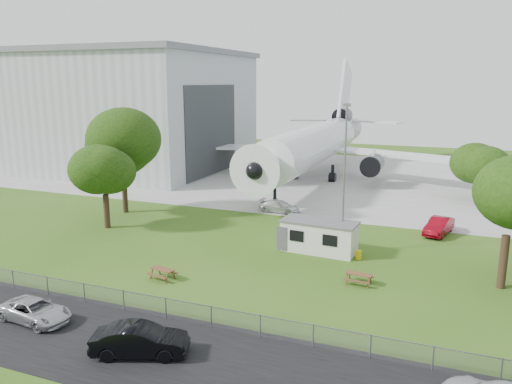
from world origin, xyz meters
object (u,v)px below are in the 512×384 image
(airliner, at_px, (315,143))
(picnic_west, at_px, (163,279))
(hangar, at_px, (106,108))
(car_centre_sedan, at_px, (140,341))
(picnic_east, at_px, (359,284))
(site_cabin, at_px, (319,236))

(airliner, xyz_separation_m, picnic_west, (-0.45, -40.19, -5.27))
(hangar, xyz_separation_m, picnic_west, (35.52, -40.33, -9.41))
(picnic_west, distance_m, car_centre_sedan, 10.22)
(hangar, distance_m, picnic_east, 61.36)
(airliner, bearing_deg, picnic_west, -90.64)
(hangar, height_order, car_centre_sedan, hangar)
(hangar, bearing_deg, picnic_east, -36.54)
(airliner, relative_size, picnic_west, 26.52)
(site_cabin, bearing_deg, car_centre_sedan, -103.34)
(car_centre_sedan, bearing_deg, picnic_west, 5.08)
(hangar, xyz_separation_m, airliner, (35.97, -0.14, -4.14))
(site_cabin, distance_m, picnic_east, 7.18)
(car_centre_sedan, bearing_deg, picnic_east, -53.74)
(site_cabin, height_order, car_centre_sedan, site_cabin)
(airliner, bearing_deg, hangar, 179.78)
(airliner, relative_size, site_cabin, 6.98)
(car_centre_sedan, bearing_deg, hangar, 18.38)
(airliner, relative_size, car_centre_sedan, 9.68)
(site_cabin, distance_m, picnic_west, 13.33)
(picnic_east, xyz_separation_m, car_centre_sedan, (-8.80, -13.42, 0.81))
(picnic_west, bearing_deg, car_centre_sedan, -50.94)
(picnic_east, bearing_deg, picnic_west, -157.31)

